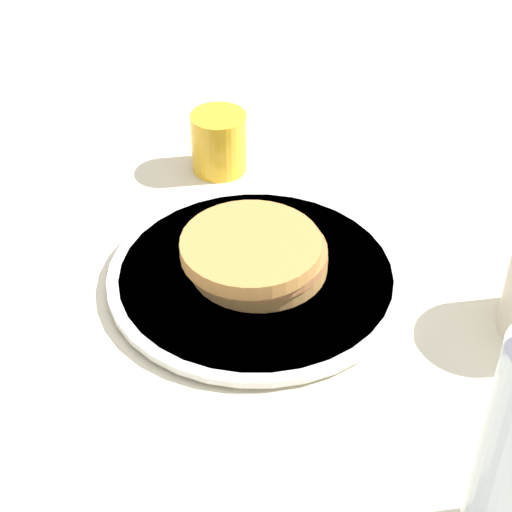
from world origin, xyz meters
The scene contains 4 objects.
ground_plane centered at (0.00, 0.00, 0.00)m, with size 4.00×4.00×0.00m, color beige.
plate centered at (-0.02, 0.01, 0.01)m, with size 0.29×0.29×0.01m.
pancake_stack centered at (-0.02, 0.01, 0.03)m, with size 0.15×0.14×0.04m.
juice_glass centered at (-0.11, -0.18, 0.04)m, with size 0.06×0.06×0.07m.
Camera 1 is at (0.39, 0.51, 0.55)m, focal length 60.00 mm.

